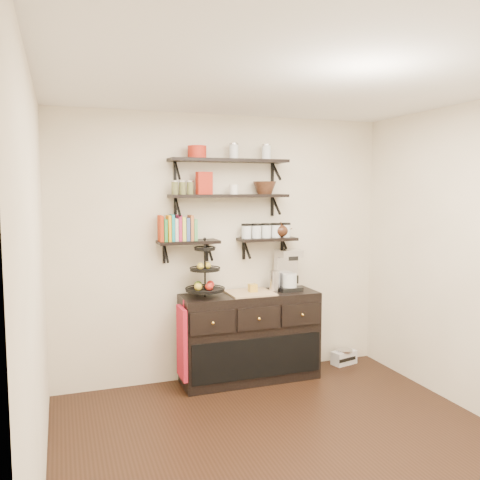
% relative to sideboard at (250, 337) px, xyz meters
% --- Properties ---
extents(floor, '(3.50, 3.50, 0.00)m').
position_rel_sideboard_xyz_m(floor, '(-0.19, -1.51, -0.45)').
color(floor, black).
rests_on(floor, ground).
extents(ceiling, '(3.50, 3.50, 0.02)m').
position_rel_sideboard_xyz_m(ceiling, '(-0.19, -1.51, 2.25)').
color(ceiling, white).
rests_on(ceiling, back_wall).
extents(back_wall, '(3.50, 0.02, 2.70)m').
position_rel_sideboard_xyz_m(back_wall, '(-0.19, 0.24, 0.90)').
color(back_wall, white).
rests_on(back_wall, ground).
extents(left_wall, '(0.02, 3.50, 2.70)m').
position_rel_sideboard_xyz_m(left_wall, '(-1.94, -1.51, 0.90)').
color(left_wall, white).
rests_on(left_wall, ground).
extents(shelf_top, '(1.20, 0.27, 0.23)m').
position_rel_sideboard_xyz_m(shelf_top, '(-0.19, 0.10, 1.78)').
color(shelf_top, black).
rests_on(shelf_top, back_wall).
extents(shelf_mid, '(1.20, 0.27, 0.23)m').
position_rel_sideboard_xyz_m(shelf_mid, '(-0.19, 0.10, 1.43)').
color(shelf_mid, black).
rests_on(shelf_mid, back_wall).
extents(shelf_low_left, '(0.60, 0.25, 0.23)m').
position_rel_sideboard_xyz_m(shelf_low_left, '(-0.61, 0.12, 0.98)').
color(shelf_low_left, black).
rests_on(shelf_low_left, back_wall).
extents(shelf_low_right, '(0.60, 0.25, 0.23)m').
position_rel_sideboard_xyz_m(shelf_low_right, '(0.23, 0.12, 0.98)').
color(shelf_low_right, black).
rests_on(shelf_low_right, back_wall).
extents(cookbooks, '(0.36, 0.15, 0.26)m').
position_rel_sideboard_xyz_m(cookbooks, '(-0.69, 0.12, 1.11)').
color(cookbooks, '#A32E0F').
rests_on(cookbooks, shelf_low_left).
extents(glass_canisters, '(0.54, 0.10, 0.13)m').
position_rel_sideboard_xyz_m(glass_canisters, '(0.22, 0.12, 1.06)').
color(glass_canisters, silver).
rests_on(glass_canisters, shelf_low_right).
extents(sideboard, '(1.40, 0.50, 0.92)m').
position_rel_sideboard_xyz_m(sideboard, '(0.00, 0.00, 0.00)').
color(sideboard, black).
rests_on(sideboard, floor).
extents(fruit_stand, '(0.38, 0.38, 0.56)m').
position_rel_sideboard_xyz_m(fruit_stand, '(-0.47, 0.00, 0.64)').
color(fruit_stand, black).
rests_on(fruit_stand, sideboard).
extents(candle, '(0.08, 0.08, 0.08)m').
position_rel_sideboard_xyz_m(candle, '(0.03, 0.00, 0.50)').
color(candle, '#BA902B').
rests_on(candle, sideboard).
extents(coffee_maker, '(0.24, 0.23, 0.43)m').
position_rel_sideboard_xyz_m(coffee_maker, '(0.43, 0.03, 0.65)').
color(coffee_maker, black).
rests_on(coffee_maker, sideboard).
extents(thermal_carafe, '(0.11, 0.11, 0.22)m').
position_rel_sideboard_xyz_m(thermal_carafe, '(0.26, -0.02, 0.56)').
color(thermal_carafe, silver).
rests_on(thermal_carafe, sideboard).
extents(apron, '(0.04, 0.30, 0.69)m').
position_rel_sideboard_xyz_m(apron, '(-0.73, -0.10, 0.04)').
color(apron, maroon).
rests_on(apron, sideboard).
extents(radio, '(0.30, 0.22, 0.17)m').
position_rel_sideboard_xyz_m(radio, '(1.16, 0.08, -0.37)').
color(radio, silver).
rests_on(radio, floor).
extents(recipe_box, '(0.17, 0.10, 0.22)m').
position_rel_sideboard_xyz_m(recipe_box, '(-0.44, 0.10, 1.56)').
color(recipe_box, '#A52212').
rests_on(recipe_box, shelf_mid).
extents(walnut_bowl, '(0.24, 0.24, 0.13)m').
position_rel_sideboard_xyz_m(walnut_bowl, '(0.20, 0.10, 1.51)').
color(walnut_bowl, black).
rests_on(walnut_bowl, shelf_mid).
extents(ramekins, '(0.09, 0.09, 0.10)m').
position_rel_sideboard_xyz_m(ramekins, '(-0.14, 0.10, 1.50)').
color(ramekins, white).
rests_on(ramekins, shelf_mid).
extents(teapot, '(0.23, 0.19, 0.16)m').
position_rel_sideboard_xyz_m(teapot, '(0.39, 0.12, 1.08)').
color(teapot, '#3A1E11').
rests_on(teapot, shelf_low_right).
extents(red_pot, '(0.18, 0.18, 0.12)m').
position_rel_sideboard_xyz_m(red_pot, '(-0.51, 0.10, 1.86)').
color(red_pot, '#A52212').
rests_on(red_pot, shelf_top).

